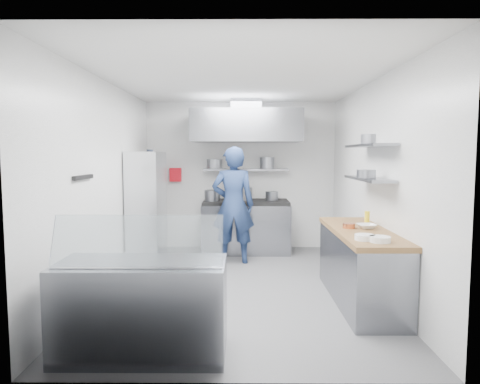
{
  "coord_description": "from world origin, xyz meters",
  "views": [
    {
      "loc": [
        0.04,
        -5.74,
        1.81
      ],
      "look_at": [
        0.0,
        0.6,
        1.25
      ],
      "focal_mm": 32.0,
      "sensor_mm": 36.0,
      "label": 1
    }
  ],
  "objects_px": {
    "gas_range": "(246,228)",
    "display_case": "(142,308)",
    "chef": "(233,205)",
    "wire_rack": "(147,208)"
  },
  "relations": [
    {
      "from": "chef",
      "to": "display_case",
      "type": "relative_size",
      "value": 1.29
    },
    {
      "from": "wire_rack",
      "to": "gas_range",
      "type": "bearing_deg",
      "value": 29.0
    },
    {
      "from": "chef",
      "to": "wire_rack",
      "type": "relative_size",
      "value": 1.05
    },
    {
      "from": "gas_range",
      "to": "display_case",
      "type": "height_order",
      "value": "gas_range"
    },
    {
      "from": "gas_range",
      "to": "display_case",
      "type": "relative_size",
      "value": 1.07
    },
    {
      "from": "gas_range",
      "to": "wire_rack",
      "type": "relative_size",
      "value": 0.86
    },
    {
      "from": "display_case",
      "to": "gas_range",
      "type": "bearing_deg",
      "value": 76.76
    },
    {
      "from": "chef",
      "to": "wire_rack",
      "type": "distance_m",
      "value": 1.42
    },
    {
      "from": "gas_range",
      "to": "chef",
      "type": "bearing_deg",
      "value": -105.5
    },
    {
      "from": "gas_range",
      "to": "chef",
      "type": "relative_size",
      "value": 0.83
    }
  ]
}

